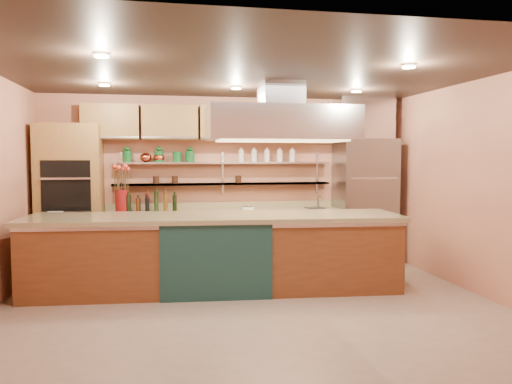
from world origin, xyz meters
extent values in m
cube|color=gray|center=(0.00, 0.00, -0.01)|extent=(6.00, 5.00, 0.02)
cube|color=black|center=(0.00, 0.00, 2.80)|extent=(6.00, 5.00, 0.02)
cube|color=#BD7659|center=(0.00, 2.50, 1.40)|extent=(6.00, 0.04, 2.80)
cube|color=#BD7659|center=(0.00, -2.50, 1.40)|extent=(6.00, 0.04, 2.80)
cube|color=#BD7659|center=(3.00, 0.00, 1.40)|extent=(0.04, 5.00, 2.80)
cube|color=olive|center=(-2.45, 2.18, 1.15)|extent=(0.95, 0.64, 2.30)
cube|color=gray|center=(2.35, 2.14, 1.05)|extent=(0.95, 0.72, 2.10)
cube|color=tan|center=(-0.05, 2.20, 0.47)|extent=(3.84, 0.64, 0.93)
cube|color=silver|center=(-0.05, 2.37, 1.35)|extent=(3.60, 0.26, 0.03)
cube|color=silver|center=(-0.05, 2.37, 1.70)|extent=(3.60, 0.26, 0.03)
cube|color=olive|center=(0.00, 2.32, 2.35)|extent=(4.60, 0.36, 0.55)
cube|color=silver|center=(0.55, 0.76, 2.25)|extent=(2.00, 1.00, 0.45)
cube|color=#FFE5A5|center=(0.00, 0.20, 2.77)|extent=(4.00, 2.80, 0.02)
cube|color=brown|center=(-0.35, 0.76, 0.51)|extent=(4.95, 1.42, 1.02)
cylinder|color=maroon|center=(-1.68, 2.15, 1.11)|extent=(0.26, 0.26, 0.35)
cube|color=black|center=(-1.22, 2.15, 1.06)|extent=(0.87, 0.51, 0.27)
cube|color=silver|center=(0.33, 2.15, 0.98)|extent=(0.17, 0.13, 0.10)
cylinder|color=silver|center=(1.56, 2.25, 1.03)|extent=(0.03, 0.03, 0.20)
ellipsoid|color=#B34329|center=(-1.31, 2.37, 1.79)|extent=(0.21, 0.21, 0.15)
cylinder|color=#0F4A1D|center=(-0.81, 2.37, 1.80)|extent=(0.17, 0.17, 0.17)
camera|label=1|loc=(-1.01, -5.88, 1.79)|focal=35.00mm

